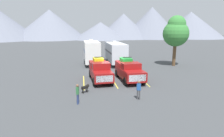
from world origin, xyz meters
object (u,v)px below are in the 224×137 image
person_a (78,93)px  pickup_truck_b (129,70)px  person_b (139,89)px  camper_trailer_b (116,52)px  dog (86,87)px  camper_trailer_a (92,52)px  pickup_truck_a (100,70)px

person_a → pickup_truck_b: bearing=47.4°
person_a → person_b: person_b is taller
pickup_truck_b → person_a: 8.20m
camper_trailer_b → dog: 14.30m
dog → camper_trailer_a: bearing=84.7°
dog → person_b: bearing=-29.2°
person_a → dog: person_a is taller
pickup_truck_b → camper_trailer_a: size_ratio=0.74×
pickup_truck_a → camper_trailer_b: bearing=70.0°
pickup_truck_b → dog: bearing=-144.6°
pickup_truck_b → person_b: size_ratio=3.35×
camper_trailer_b → person_a: camper_trailer_b is taller
person_a → dog: 2.67m
pickup_truck_a → person_b: (2.58, -6.24, -0.26)m
pickup_truck_b → camper_trailer_b: (0.20, 9.82, 0.79)m
pickup_truck_a → pickup_truck_b: (3.22, -0.40, -0.02)m
pickup_truck_b → person_b: pickup_truck_b is taller
pickup_truck_a → camper_trailer_b: 10.05m
pickup_truck_a → person_a: pickup_truck_a is taller
pickup_truck_b → camper_trailer_b: size_ratio=0.63×
camper_trailer_a → dog: size_ratio=9.38×
pickup_truck_a → camper_trailer_a: bearing=92.5°
camper_trailer_b → person_a: 16.89m
camper_trailer_b → dog: (-5.08, -13.29, -1.44)m
pickup_truck_a → person_b: 6.76m
pickup_truck_a → pickup_truck_b: 3.25m
pickup_truck_b → person_b: bearing=-96.2°
pickup_truck_b → person_b: (-0.64, -5.85, -0.25)m
pickup_truck_a → camper_trailer_a: camper_trailer_a is taller
pickup_truck_b → camper_trailer_a: 10.61m
pickup_truck_b → person_a: pickup_truck_b is taller
camper_trailer_a → person_a: bearing=-96.8°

